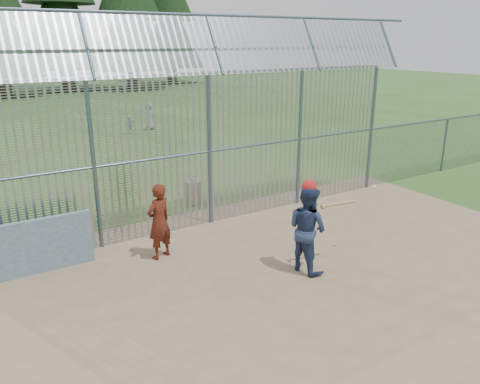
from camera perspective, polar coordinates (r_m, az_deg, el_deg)
ground at (r=10.20m, az=6.06°, el=-9.94°), size 120.00×120.00×0.00m
dirt_infield at (r=9.86m, az=7.88°, el=-11.02°), size 14.00×10.00×0.02m
dugout_wall at (r=10.81m, az=-24.03°, el=-6.20°), size 2.50×0.12×1.20m
batter at (r=10.02m, az=8.21°, el=-4.46°), size 0.83×1.01×1.90m
onlooker at (r=10.65m, az=-9.84°, el=-3.56°), size 0.75×0.61×1.76m
bg_kid_standing at (r=26.54m, az=-10.99°, el=9.05°), size 0.89×0.79×1.52m
bg_kid_seated at (r=25.57m, az=-13.28°, el=7.91°), size 0.60×0.44×0.95m
batting_gear at (r=9.78m, az=9.07°, el=0.32°), size 1.96×0.40×0.65m
trash_can at (r=14.24m, az=-5.77°, el=-0.00°), size 0.56×0.56×0.82m
backstop_fence at (r=13.07m, az=3.42°, el=7.40°), size 20.09×0.81×5.30m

